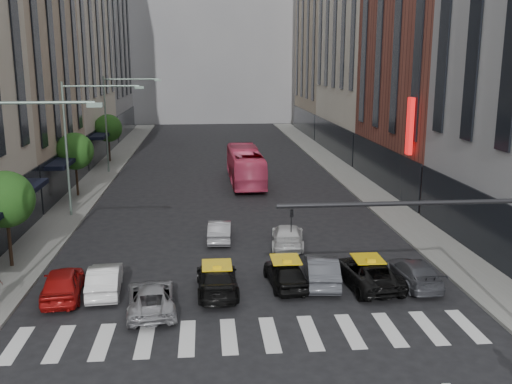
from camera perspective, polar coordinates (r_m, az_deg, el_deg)
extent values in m
plane|color=black|center=(21.54, 0.20, -15.92)|extent=(160.00, 160.00, 0.00)
cube|color=slate|center=(50.81, -16.12, 0.63)|extent=(3.00, 96.00, 0.15)
cube|color=slate|center=(51.62, 9.82, 1.14)|extent=(3.00, 96.00, 0.15)
cube|color=tan|center=(49.24, -23.92, 13.67)|extent=(8.00, 16.00, 24.00)
cube|color=gray|center=(85.30, -16.07, 15.46)|extent=(8.00, 18.00, 30.00)
cube|color=brown|center=(49.58, 17.71, 15.29)|extent=(8.00, 18.00, 26.00)
cube|color=tan|center=(85.96, 7.69, 15.14)|extent=(8.00, 18.00, 28.00)
cube|color=gray|center=(104.10, -4.41, 16.99)|extent=(30.00, 10.00, 36.00)
cylinder|color=black|center=(31.69, -23.46, -4.08)|extent=(0.18, 0.18, 3.15)
sphere|color=#164E1A|center=(31.22, -23.77, -0.67)|extent=(2.88, 2.88, 2.88)
cylinder|color=black|center=(46.71, -17.50, 1.57)|extent=(0.18, 0.18, 3.15)
sphere|color=#164E1A|center=(46.40, -17.66, 3.92)|extent=(2.88, 2.88, 2.88)
cylinder|color=black|center=(62.23, -14.46, 4.44)|extent=(0.18, 0.18, 3.15)
sphere|color=#164E1A|center=(61.99, -14.56, 6.21)|extent=(2.88, 2.88, 2.88)
cylinder|color=gray|center=(23.82, -21.80, 8.29)|extent=(5.00, 0.12, 0.12)
cube|color=gray|center=(23.25, -15.81, 8.38)|extent=(0.60, 0.25, 0.18)
cylinder|color=gray|center=(40.29, -18.42, 4.02)|extent=(0.16, 0.16, 9.00)
cylinder|color=gray|center=(39.41, -15.26, 10.19)|extent=(5.00, 0.12, 0.12)
cube|color=gray|center=(39.07, -11.58, 10.21)|extent=(0.60, 0.25, 0.18)
cylinder|color=gray|center=(55.87, -14.77, 6.54)|extent=(0.16, 0.16, 9.00)
cylinder|color=gray|center=(55.24, -12.42, 10.96)|extent=(5.00, 0.12, 0.12)
cube|color=gray|center=(54.99, -9.78, 10.96)|extent=(0.60, 0.25, 0.18)
cylinder|color=black|center=(19.77, 16.58, -1.05)|extent=(10.00, 0.16, 0.16)
imported|color=black|center=(18.72, 3.56, -2.88)|extent=(0.13, 0.16, 0.80)
cube|color=red|center=(41.62, 15.14, 6.37)|extent=(0.30, 0.70, 4.00)
imported|color=#9F0F0E|center=(27.28, -18.78, -8.61)|extent=(2.14, 4.33, 1.42)
imported|color=white|center=(27.31, -14.88, -8.43)|extent=(1.71, 4.12, 1.32)
imported|color=#949498|center=(25.03, -10.41, -10.34)|extent=(2.39, 4.50, 1.20)
imported|color=black|center=(26.49, -3.91, -8.69)|extent=(1.94, 4.59, 1.32)
imported|color=black|center=(27.16, 2.97, -8.11)|extent=(1.91, 4.02, 1.33)
imported|color=#44474D|center=(27.62, 6.59, -7.74)|extent=(1.95, 4.37, 1.39)
imported|color=black|center=(27.71, 11.06, -7.90)|extent=(2.70, 5.00, 1.33)
imported|color=#44464C|center=(28.36, 15.45, -7.74)|extent=(1.85, 4.32, 1.24)
imported|color=#AAA9AF|center=(33.96, -3.64, -3.86)|extent=(1.56, 3.87, 1.25)
imported|color=silver|center=(32.87, 3.18, -4.40)|extent=(2.35, 4.60, 1.28)
imported|color=#DC4067|center=(49.81, -1.08, 2.63)|extent=(2.76, 11.14, 3.09)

